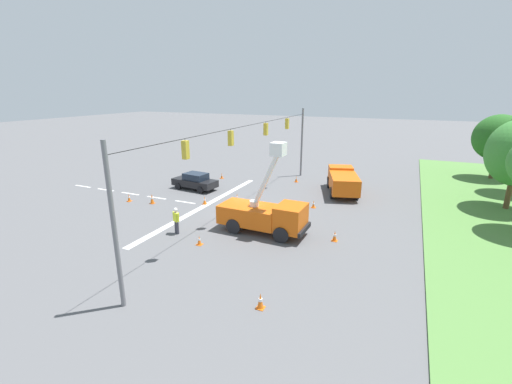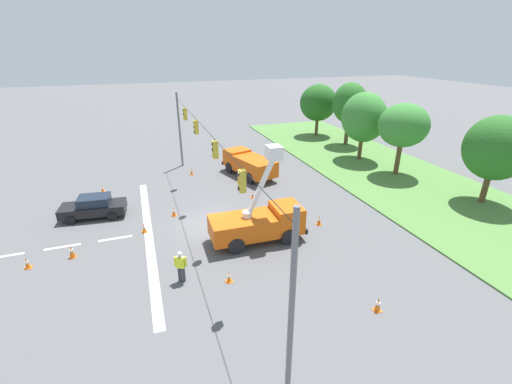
# 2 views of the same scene
# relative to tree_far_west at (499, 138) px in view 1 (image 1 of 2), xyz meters

# --- Properties ---
(ground_plane) EXTENTS (200.00, 200.00, 0.00)m
(ground_plane) POSITION_rel_tree_far_west_xyz_m (19.64, -18.76, -4.34)
(ground_plane) COLOR #565659
(lane_markings) EXTENTS (17.60, 15.25, 0.01)m
(lane_markings) POSITION_rel_tree_far_west_xyz_m (19.64, -24.28, -4.34)
(lane_markings) COLOR silver
(lane_markings) RESTS_ON ground
(signal_gantry) EXTENTS (26.20, 0.33, 7.20)m
(signal_gantry) POSITION_rel_tree_far_west_xyz_m (19.63, -18.76, 0.24)
(signal_gantry) COLOR slate
(signal_gantry) RESTS_ON ground
(tree_far_west) EXTENTS (4.44, 4.81, 6.69)m
(tree_far_west) POSITION_rel_tree_far_west_xyz_m (0.00, 0.00, 0.00)
(tree_far_west) COLOR brown
(tree_far_west) RESTS_ON ground
(utility_truck_bucket_lift) EXTENTS (2.41, 5.87, 5.98)m
(utility_truck_bucket_lift) POSITION_rel_tree_far_west_xyz_m (22.75, -16.26, -3.04)
(utility_truck_bucket_lift) COLOR #D6560F
(utility_truck_bucket_lift) RESTS_ON ground
(utility_truck_support_near) EXTENTS (6.39, 3.93, 2.07)m
(utility_truck_support_near) POSITION_rel_tree_far_west_xyz_m (11.62, -13.33, -3.16)
(utility_truck_support_near) COLOR #D6560F
(utility_truck_support_near) RESTS_ON ground
(sedan_black) EXTENTS (2.26, 4.46, 1.56)m
(sedan_black) POSITION_rel_tree_far_west_xyz_m (15.99, -26.22, -3.55)
(sedan_black) COLOR black
(sedan_black) RESTS_ON ground
(road_worker) EXTENTS (0.38, 0.61, 1.77)m
(road_worker) POSITION_rel_tree_far_west_xyz_m (25.29, -21.41, -3.34)
(road_worker) COLOR #383842
(road_worker) RESTS_ON ground
(traffic_cone_foreground_left) EXTENTS (0.36, 0.36, 0.60)m
(traffic_cone_foreground_left) POSITION_rel_tree_far_west_xyz_m (16.63, -14.63, -4.06)
(traffic_cone_foreground_left) COLOR orange
(traffic_cone_foreground_left) RESTS_ON ground
(traffic_cone_foreground_right) EXTENTS (0.36, 0.36, 0.66)m
(traffic_cone_foreground_right) POSITION_rel_tree_far_west_xyz_m (21.40, -29.21, -4.02)
(traffic_cone_foreground_right) COLOR orange
(traffic_cone_foreground_right) RESTS_ON ground
(traffic_cone_mid_left) EXTENTS (0.36, 0.36, 0.61)m
(traffic_cone_mid_left) POSITION_rel_tree_far_west_xyz_m (11.35, -26.00, -4.05)
(traffic_cone_mid_left) COLOR orange
(traffic_cone_mid_left) RESTS_ON ground
(traffic_cone_mid_right) EXTENTS (0.36, 0.36, 0.72)m
(traffic_cone_mid_right) POSITION_rel_tree_far_west_xyz_m (30.40, -13.26, -3.99)
(traffic_cone_mid_right) COLOR orange
(traffic_cone_mid_right) RESTS_ON ground
(traffic_cone_near_bucket) EXTENTS (0.36, 0.36, 0.82)m
(traffic_cone_near_bucket) POSITION_rel_tree_far_west_xyz_m (21.06, -27.05, -3.93)
(traffic_cone_near_bucket) COLOR orange
(traffic_cone_near_bucket) RESTS_ON ground
(traffic_cone_lane_edge_a) EXTENTS (0.36, 0.36, 0.60)m
(traffic_cone_lane_edge_a) POSITION_rel_tree_far_west_xyz_m (26.14, -19.13, -4.06)
(traffic_cone_lane_edge_a) COLOR orange
(traffic_cone_lane_edge_a) RESTS_ON ground
(traffic_cone_lane_edge_b) EXTENTS (0.36, 0.36, 0.64)m
(traffic_cone_lane_edge_b) POSITION_rel_tree_far_west_xyz_m (9.56, -18.32, -4.03)
(traffic_cone_lane_edge_b) COLOR orange
(traffic_cone_lane_edge_b) RESTS_ON ground
(traffic_cone_far_left) EXTENTS (0.36, 0.36, 0.66)m
(traffic_cone_far_left) POSITION_rel_tree_far_west_xyz_m (19.41, -23.02, -4.02)
(traffic_cone_far_left) COLOR orange
(traffic_cone_far_left) RESTS_ON ground
(traffic_cone_far_right) EXTENTS (0.36, 0.36, 0.68)m
(traffic_cone_far_right) POSITION_rel_tree_far_west_xyz_m (17.67, -20.92, -4.01)
(traffic_cone_far_right) COLOR orange
(traffic_cone_far_right) RESTS_ON ground
(traffic_cone_centre_line) EXTENTS (0.36, 0.36, 0.68)m
(traffic_cone_centre_line) POSITION_rel_tree_far_west_xyz_m (22.23, -11.79, -4.01)
(traffic_cone_centre_line) COLOR orange
(traffic_cone_centre_line) RESTS_ON ground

